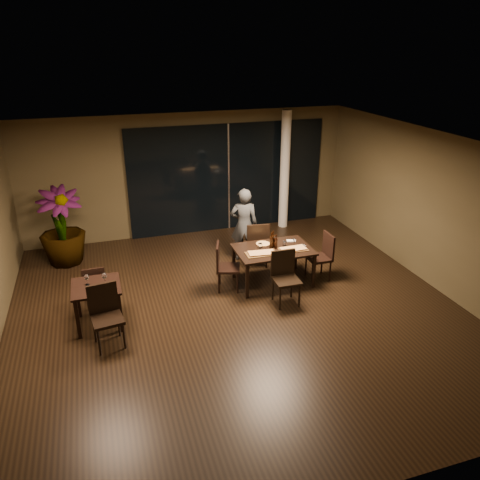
% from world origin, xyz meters
% --- Properties ---
extents(ground, '(8.00, 8.00, 0.00)m').
position_xyz_m(ground, '(0.00, 0.00, 0.00)').
color(ground, black).
rests_on(ground, ground).
extents(wall_back, '(8.00, 0.10, 3.00)m').
position_xyz_m(wall_back, '(0.00, 4.05, 1.50)').
color(wall_back, '#453C25').
rests_on(wall_back, ground).
extents(wall_front, '(8.00, 0.10, 3.00)m').
position_xyz_m(wall_front, '(0.00, -4.05, 1.50)').
color(wall_front, '#453C25').
rests_on(wall_front, ground).
extents(wall_right, '(0.10, 8.00, 3.00)m').
position_xyz_m(wall_right, '(4.05, 0.00, 1.50)').
color(wall_right, '#453C25').
rests_on(wall_right, ground).
extents(ceiling, '(8.00, 8.00, 0.04)m').
position_xyz_m(ceiling, '(0.00, 0.00, 3.02)').
color(ceiling, silver).
rests_on(ceiling, wall_back).
extents(window_panel, '(5.00, 0.06, 2.70)m').
position_xyz_m(window_panel, '(1.00, 3.96, 1.35)').
color(window_panel, black).
rests_on(window_panel, ground).
extents(column, '(0.24, 0.24, 3.00)m').
position_xyz_m(column, '(2.40, 3.65, 1.50)').
color(column, silver).
rests_on(column, ground).
extents(main_table, '(1.50, 1.00, 0.75)m').
position_xyz_m(main_table, '(1.00, 0.80, 0.68)').
color(main_table, black).
rests_on(main_table, ground).
extents(side_table, '(0.80, 0.80, 0.75)m').
position_xyz_m(side_table, '(-2.40, 0.30, 0.62)').
color(side_table, black).
rests_on(side_table, ground).
extents(chair_main_far, '(0.55, 0.55, 1.03)m').
position_xyz_m(chair_main_far, '(0.93, 1.57, 0.57)').
color(chair_main_far, black).
rests_on(chair_main_far, ground).
extents(chair_main_near, '(0.48, 0.48, 1.00)m').
position_xyz_m(chair_main_near, '(0.94, 0.05, 0.56)').
color(chair_main_near, black).
rests_on(chair_main_near, ground).
extents(chair_main_left, '(0.56, 0.56, 0.96)m').
position_xyz_m(chair_main_left, '(-0.01, 0.84, 0.53)').
color(chair_main_left, black).
rests_on(chair_main_left, ground).
extents(chair_main_right, '(0.45, 0.45, 0.97)m').
position_xyz_m(chair_main_right, '(2.04, 0.68, 0.54)').
color(chair_main_right, black).
rests_on(chair_main_right, ground).
extents(chair_side_far, '(0.40, 0.40, 0.84)m').
position_xyz_m(chair_side_far, '(-2.43, 0.87, 0.47)').
color(chair_side_far, black).
rests_on(chair_side_far, ground).
extents(chair_side_near, '(0.54, 0.54, 1.02)m').
position_xyz_m(chair_side_near, '(-2.29, -0.31, 0.57)').
color(chair_side_near, black).
rests_on(chair_side_near, ground).
extents(diner, '(0.65, 0.52, 1.65)m').
position_xyz_m(diner, '(0.79, 2.03, 0.82)').
color(diner, '#313437').
rests_on(diner, ground).
extents(potted_plant, '(1.11, 1.11, 1.70)m').
position_xyz_m(potted_plant, '(-3.01, 3.04, 0.85)').
color(potted_plant, '#1D501A').
rests_on(potted_plant, ground).
extents(pizza_board_left, '(0.61, 0.32, 0.01)m').
position_xyz_m(pizza_board_left, '(0.69, 0.63, 0.76)').
color(pizza_board_left, '#4D3418').
rests_on(pizza_board_left, main_table).
extents(pizza_board_right, '(0.58, 0.31, 0.01)m').
position_xyz_m(pizza_board_right, '(1.35, 0.63, 0.76)').
color(pizza_board_right, '#482F17').
rests_on(pizza_board_right, main_table).
extents(oblong_pizza_left, '(0.50, 0.27, 0.02)m').
position_xyz_m(oblong_pizza_left, '(0.69, 0.63, 0.77)').
color(oblong_pizza_left, '#681909').
rests_on(oblong_pizza_left, pizza_board_left).
extents(oblong_pizza_right, '(0.48, 0.23, 0.02)m').
position_xyz_m(oblong_pizza_right, '(1.35, 0.63, 0.77)').
color(oblong_pizza_right, maroon).
rests_on(oblong_pizza_right, pizza_board_right).
extents(round_pizza, '(0.27, 0.27, 0.01)m').
position_xyz_m(round_pizza, '(0.88, 1.07, 0.76)').
color(round_pizza, '#A53112').
rests_on(round_pizza, main_table).
extents(bottle_a, '(0.07, 0.07, 0.33)m').
position_xyz_m(bottle_a, '(0.97, 0.84, 0.92)').
color(bottle_a, black).
rests_on(bottle_a, main_table).
extents(bottle_b, '(0.06, 0.06, 0.28)m').
position_xyz_m(bottle_b, '(1.05, 0.81, 0.89)').
color(bottle_b, black).
rests_on(bottle_b, main_table).
extents(bottle_c, '(0.07, 0.07, 0.33)m').
position_xyz_m(bottle_c, '(1.02, 0.89, 0.92)').
color(bottle_c, black).
rests_on(bottle_c, main_table).
extents(tumbler_left, '(0.08, 0.08, 0.10)m').
position_xyz_m(tumbler_left, '(0.77, 0.92, 0.80)').
color(tumbler_left, white).
rests_on(tumbler_left, main_table).
extents(tumbler_right, '(0.08, 0.08, 0.09)m').
position_xyz_m(tumbler_right, '(1.27, 0.87, 0.79)').
color(tumbler_right, white).
rests_on(tumbler_right, main_table).
extents(napkin_near, '(0.18, 0.10, 0.01)m').
position_xyz_m(napkin_near, '(1.56, 0.73, 0.76)').
color(napkin_near, white).
rests_on(napkin_near, main_table).
extents(napkin_far, '(0.20, 0.15, 0.01)m').
position_xyz_m(napkin_far, '(1.49, 1.04, 0.76)').
color(napkin_far, white).
rests_on(napkin_far, main_table).
extents(wine_glass_a, '(0.08, 0.08, 0.18)m').
position_xyz_m(wine_glass_a, '(-2.53, 0.37, 0.84)').
color(wine_glass_a, white).
rests_on(wine_glass_a, side_table).
extents(wine_glass_b, '(0.09, 0.09, 0.20)m').
position_xyz_m(wine_glass_b, '(-2.24, 0.30, 0.85)').
color(wine_glass_b, white).
rests_on(wine_glass_b, side_table).
extents(side_napkin, '(0.21, 0.17, 0.01)m').
position_xyz_m(side_napkin, '(-2.37, 0.12, 0.76)').
color(side_napkin, silver).
rests_on(side_napkin, side_table).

